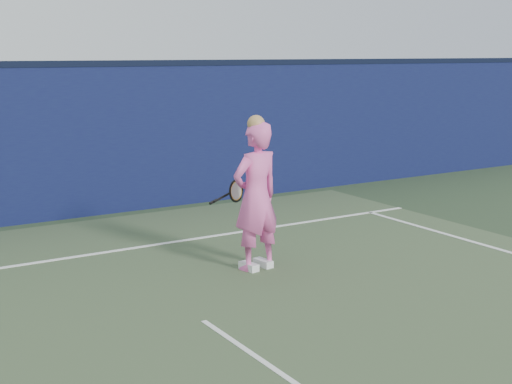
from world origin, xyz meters
TOP-DOWN VIEW (x-y plane):
  - ground at (0.00, 0.00)m, footprint 80.00×80.00m
  - backstop_wall at (0.00, 6.50)m, footprint 24.00×0.40m
  - wall_cap at (0.00, 6.50)m, footprint 24.00×0.42m
  - player at (1.43, 2.28)m, footprint 0.75×0.55m
  - racket at (1.36, 2.72)m, footprint 0.57×0.17m
  - court_lines at (0.00, -0.33)m, footprint 11.00×12.04m

SIDE VIEW (x-z plane):
  - ground at x=0.00m, z-range 0.00..0.00m
  - court_lines at x=0.00m, z-range 0.01..0.01m
  - racket at x=1.36m, z-range 0.79..1.10m
  - player at x=1.43m, z-range -0.03..1.94m
  - backstop_wall at x=0.00m, z-range 0.00..2.50m
  - wall_cap at x=0.00m, z-range 2.50..2.60m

